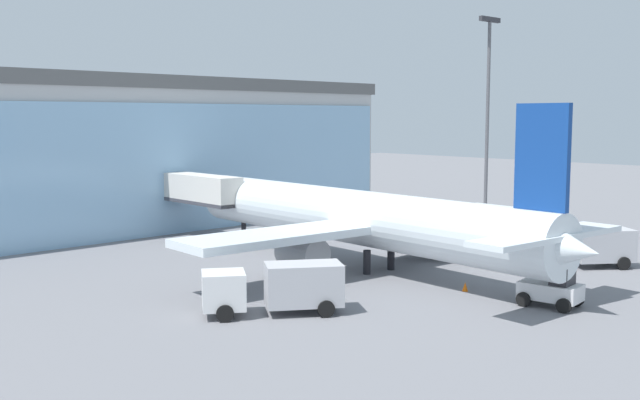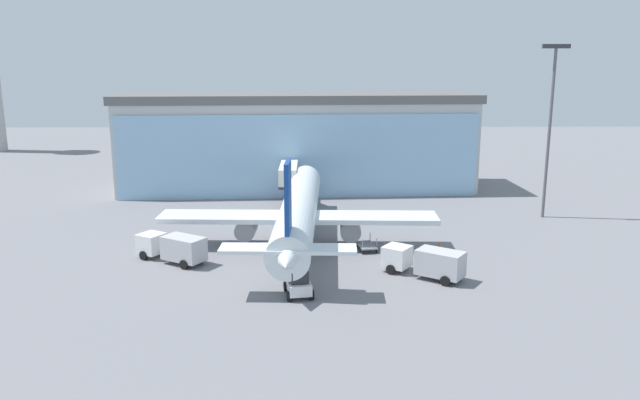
# 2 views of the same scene
# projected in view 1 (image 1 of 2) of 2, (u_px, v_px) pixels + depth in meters

# --- Properties ---
(ground) EXTENTS (240.00, 240.00, 0.00)m
(ground) POSITION_uv_depth(u_px,v_px,m) (458.00, 291.00, 44.40)
(ground) COLOR slate
(terminal_building) EXTENTS (51.88, 15.95, 13.95)m
(terminal_building) POSITION_uv_depth(u_px,v_px,m) (146.00, 152.00, 71.01)
(terminal_building) COLOR #BBBBBB
(terminal_building) RESTS_ON ground
(jet_bridge) EXTENTS (2.28, 12.69, 5.48)m
(jet_bridge) POSITION_uv_depth(u_px,v_px,m) (189.00, 189.00, 64.01)
(jet_bridge) COLOR silver
(jet_bridge) RESTS_ON ground
(apron_light_mast) EXTENTS (3.20, 0.40, 20.50)m
(apron_light_mast) POSITION_uv_depth(u_px,v_px,m) (488.00, 100.00, 77.69)
(apron_light_mast) COLOR #59595E
(apron_light_mast) RESTS_ON ground
(airplane) EXTENTS (28.46, 36.40, 11.04)m
(airplane) POSITION_uv_depth(u_px,v_px,m) (359.00, 218.00, 51.13)
(airplane) COLOR white
(airplane) RESTS_ON ground
(catering_truck) EXTENTS (7.37, 5.71, 2.65)m
(catering_truck) POSITION_uv_depth(u_px,v_px,m) (278.00, 287.00, 39.18)
(catering_truck) COLOR silver
(catering_truck) RESTS_ON ground
(fuel_truck) EXTENTS (7.25, 5.97, 2.65)m
(fuel_truck) POSITION_uv_depth(u_px,v_px,m) (583.00, 246.00, 51.27)
(fuel_truck) COLOR silver
(fuel_truck) RESTS_ON ground
(baggage_cart) EXTENTS (2.12, 3.06, 1.50)m
(baggage_cart) POSITION_uv_depth(u_px,v_px,m) (450.00, 253.00, 54.18)
(baggage_cart) COLOR gray
(baggage_cart) RESTS_ON ground
(pushback_tug) EXTENTS (2.61, 3.45, 2.30)m
(pushback_tug) POSITION_uv_depth(u_px,v_px,m) (553.00, 289.00, 40.75)
(pushback_tug) COLOR silver
(pushback_tug) RESTS_ON ground
(safety_cone_nose) EXTENTS (0.36, 0.36, 0.55)m
(safety_cone_nose) POSITION_uv_depth(u_px,v_px,m) (465.00, 287.00, 44.42)
(safety_cone_nose) COLOR orange
(safety_cone_nose) RESTS_ON ground
(safety_cone_wingtip) EXTENTS (0.36, 0.36, 0.55)m
(safety_cone_wingtip) POSITION_uv_depth(u_px,v_px,m) (497.00, 242.00, 60.15)
(safety_cone_wingtip) COLOR orange
(safety_cone_wingtip) RESTS_ON ground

